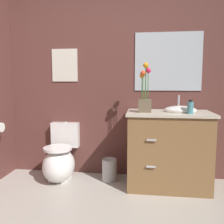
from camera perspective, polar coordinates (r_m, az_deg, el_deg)
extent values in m
cube|color=brown|center=(3.11, 3.91, 7.82)|extent=(4.23, 0.05, 2.50)
ellipsoid|color=white|center=(3.11, -12.30, -12.04)|extent=(0.38, 0.48, 0.40)
cube|color=white|center=(3.19, -11.94, -13.63)|extent=(0.22, 0.26, 0.18)
cube|color=white|center=(3.28, -10.76, -5.17)|extent=(0.36, 0.13, 0.32)
cylinder|color=white|center=(3.03, -12.53, -8.30)|extent=(0.34, 0.34, 0.03)
cylinder|color=#B7B7BC|center=(3.25, -10.83, -2.41)|extent=(0.04, 0.04, 0.02)
cube|color=brown|center=(2.90, 12.95, -8.84)|extent=(0.90, 0.52, 0.84)
cube|color=beige|center=(2.82, 13.19, -0.26)|extent=(0.94, 0.56, 0.03)
ellipsoid|color=white|center=(2.83, 15.63, 0.41)|extent=(0.36, 0.26, 0.10)
cylinder|color=#B7B7BC|center=(2.98, 15.24, 2.10)|extent=(0.02, 0.02, 0.18)
cube|color=#B7B7BC|center=(2.58, 9.18, -6.49)|extent=(0.10, 0.02, 0.02)
cube|color=#B7B7BC|center=(2.66, 9.06, -12.50)|extent=(0.10, 0.02, 0.02)
cube|color=brown|center=(2.73, 7.67, 1.44)|extent=(0.14, 0.14, 0.14)
cylinder|color=#386B2D|center=(2.71, 8.41, 6.21)|extent=(0.01, 0.01, 0.32)
sphere|color=#E01E51|center=(2.72, 8.47, 9.54)|extent=(0.06, 0.06, 0.06)
cylinder|color=#386B2D|center=(2.76, 7.89, 6.79)|extent=(0.01, 0.01, 0.37)
sphere|color=orange|center=(2.77, 7.95, 10.61)|extent=(0.06, 0.06, 0.06)
cylinder|color=#386B2D|center=(2.74, 6.99, 5.70)|extent=(0.01, 0.01, 0.26)
sphere|color=orange|center=(2.74, 7.03, 8.45)|extent=(0.06, 0.06, 0.06)
cylinder|color=#386B2D|center=(2.70, 7.21, 5.94)|extent=(0.01, 0.01, 0.29)
sphere|color=#EA4C23|center=(2.70, 7.25, 9.00)|extent=(0.06, 0.06, 0.06)
cylinder|color=#386B2D|center=(2.69, 7.80, 6.83)|extent=(0.01, 0.01, 0.37)
sphere|color=orange|center=(2.70, 7.86, 10.80)|extent=(0.06, 0.06, 0.06)
cylinder|color=teal|center=(2.69, 17.78, 0.93)|extent=(0.06, 0.06, 0.13)
cylinder|color=black|center=(2.68, 17.84, 2.52)|extent=(0.04, 0.04, 0.02)
cylinder|color=#B7B7BC|center=(3.08, -0.60, -13.44)|extent=(0.18, 0.18, 0.26)
torus|color=#B7B7BC|center=(3.03, -0.60, -11.05)|extent=(0.18, 0.18, 0.01)
cube|color=silver|center=(3.24, -10.97, 10.65)|extent=(0.33, 0.01, 0.41)
cube|color=#B2BCC6|center=(3.10, 12.95, 11.37)|extent=(0.80, 0.01, 0.70)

